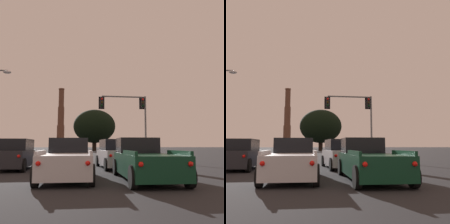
{
  "view_description": "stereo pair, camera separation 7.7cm",
  "coord_description": "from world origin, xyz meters",
  "views": [
    {
      "loc": [
        0.5,
        -1.6,
        1.43
      ],
      "look_at": [
        5.95,
        35.7,
        6.34
      ],
      "focal_mm": 42.0,
      "sensor_mm": 36.0,
      "label": 1
    },
    {
      "loc": [
        0.57,
        -1.62,
        1.43
      ],
      "look_at": [
        5.95,
        35.7,
        6.34
      ],
      "focal_mm": 42.0,
      "sensor_mm": 36.0,
      "label": 2
    }
  ],
  "objects": [
    {
      "name": "traffic_light_overhead_right",
      "position": [
        6.08,
        23.75,
        4.89
      ],
      "size": [
        4.91,
        0.5,
        6.43
      ],
      "color": "slate",
      "rests_on": "ground_plane"
    },
    {
      "name": "suv_left_lane_front",
      "position": [
        -3.08,
        15.48,
        0.9
      ],
      "size": [
        2.22,
        4.95,
        1.86
      ],
      "rotation": [
        0.0,
        0.0,
        -0.03
      ],
      "color": "#232328",
      "rests_on": "ground_plane"
    },
    {
      "name": "smokestack",
      "position": [
        -8.35,
        179.18,
        16.06
      ],
      "size": [
        7.95,
        7.95,
        40.87
      ],
      "color": "#523427",
      "rests_on": "ground_plane"
    },
    {
      "name": "pickup_truck_right_lane_second",
      "position": [
        3.53,
        9.6,
        0.8
      ],
      "size": [
        2.33,
        5.56,
        1.82
      ],
      "rotation": [
        0.0,
        0.0,
        -0.03
      ],
      "color": "#0F3823",
      "rests_on": "ground_plane"
    },
    {
      "name": "sedan_center_lane_front",
      "position": [
        -0.21,
        16.41,
        0.67
      ],
      "size": [
        2.13,
        4.76,
        1.43
      ],
      "rotation": [
        0.0,
        0.0,
        0.03
      ],
      "color": "navy",
      "rests_on": "ground_plane"
    },
    {
      "name": "treeline_far_right",
      "position": [
        6.33,
        72.8,
        7.0
      ],
      "size": [
        11.94,
        10.74,
        11.76
      ],
      "color": "black",
      "rests_on": "ground_plane"
    },
    {
      "name": "suv_right_lane_front",
      "position": [
        3.25,
        15.53,
        0.9
      ],
      "size": [
        2.28,
        4.97,
        1.86
      ],
      "rotation": [
        0.0,
        0.0,
        0.04
      ],
      "color": "silver",
      "rests_on": "ground_plane"
    },
    {
      "name": "pickup_truck_center_lane_second",
      "position": [
        0.25,
        10.46,
        0.8
      ],
      "size": [
        2.31,
        5.55,
        1.82
      ],
      "rotation": [
        0.0,
        0.0,
        -0.03
      ],
      "color": "silver",
      "rests_on": "ground_plane"
    }
  ]
}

